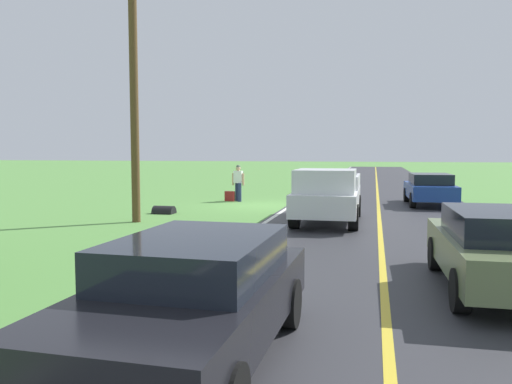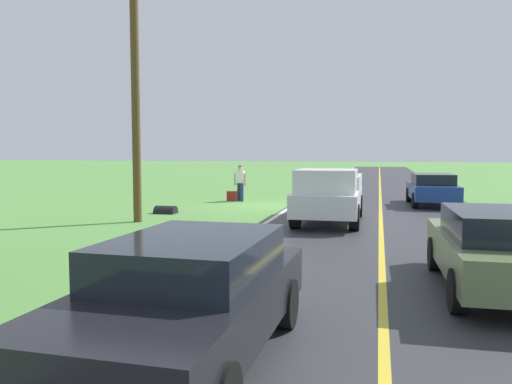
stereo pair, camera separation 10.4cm
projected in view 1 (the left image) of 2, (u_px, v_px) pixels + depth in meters
The scene contains 12 objects.
ground_plane at pixel (264, 206), 22.31m from camera, with size 200.00×200.00×0.00m, color #568E42.
road_surface at pixel (378, 208), 21.20m from camera, with size 7.84×120.00×0.00m, color #333338.
lane_edge_line at pixel (290, 206), 22.04m from camera, with size 0.16×117.60×0.00m, color silver.
lane_centre_line at pixel (378, 208), 21.19m from camera, with size 0.14×117.60×0.00m, color gold.
hitchhiker_walking at pixel (238, 181), 24.23m from camera, with size 0.62×0.53×1.75m.
suitcase_carried at pixel (230, 196), 24.34m from camera, with size 0.20×0.46×0.48m, color maroon.
pickup_truck_passing at pixel (328, 194), 16.82m from camera, with size 2.12×5.41×1.82m.
sedan_mid_oncoming at pixel (500, 248), 8.57m from camera, with size 1.98×4.42×1.41m.
sedan_ahead_same_lane at pixel (194, 296), 5.72m from camera, with size 2.00×4.44×1.41m.
sedan_near_oncoming at pixel (430, 188), 22.45m from camera, with size 2.04×4.46×1.41m.
utility_pole_roadside at pixel (134, 110), 16.85m from camera, with size 0.28×0.28×7.53m, color brown.
drainage_culvert at pixel (164, 214), 19.47m from camera, with size 0.60×0.60×0.80m, color black.
Camera 1 is at (-4.73, 21.69, 2.38)m, focal length 35.55 mm.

